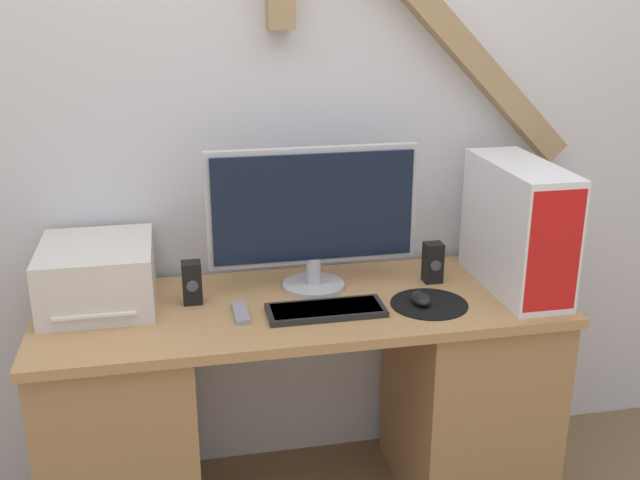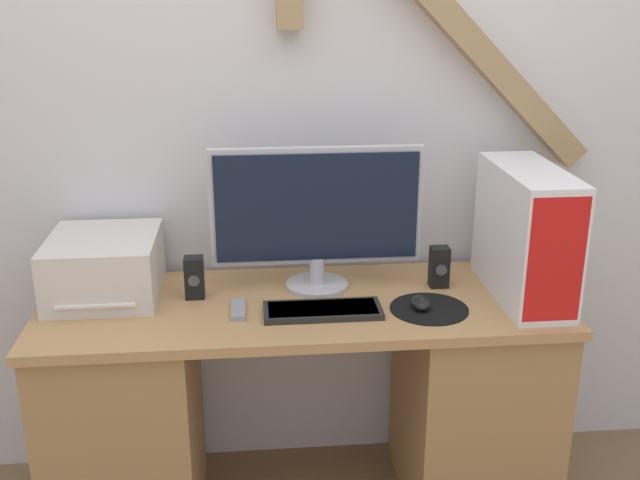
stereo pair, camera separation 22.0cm
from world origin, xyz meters
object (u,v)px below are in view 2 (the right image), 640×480
at_px(printer, 105,266).
at_px(remote_control, 238,310).
at_px(mouse, 421,303).
at_px(speaker_left, 194,277).
at_px(keyboard, 323,310).
at_px(monitor, 317,212).
at_px(computer_tower, 526,234).
at_px(speaker_right, 439,267).

bearing_deg(printer, remote_control, -22.62).
height_order(mouse, speaker_left, speaker_left).
height_order(printer, remote_control, printer).
xyz_separation_m(mouse, speaker_left, (-0.67, 0.15, 0.04)).
bearing_deg(keyboard, monitor, 89.74).
bearing_deg(printer, monitor, -0.25).
height_order(monitor, computer_tower, monitor).
distance_m(mouse, speaker_left, 0.69).
bearing_deg(speaker_left, remote_control, -43.01).
distance_m(printer, speaker_right, 1.04).
bearing_deg(keyboard, speaker_right, 23.77).
relative_size(mouse, computer_tower, 0.19).
xyz_separation_m(mouse, printer, (-0.94, 0.20, 0.07)).
bearing_deg(printer, mouse, -11.97).
bearing_deg(computer_tower, mouse, -167.04).
bearing_deg(mouse, speaker_right, 60.51).
relative_size(computer_tower, remote_control, 3.55).
height_order(keyboard, speaker_left, speaker_left).
xyz_separation_m(keyboard, speaker_left, (-0.38, 0.15, 0.05)).
bearing_deg(monitor, speaker_left, -173.57).
bearing_deg(computer_tower, speaker_right, 158.52).
bearing_deg(mouse, keyboard, -179.93).
height_order(keyboard, printer, printer).
height_order(speaker_left, speaker_right, same).
bearing_deg(remote_control, mouse, -3.29).
xyz_separation_m(printer, speaker_right, (1.04, -0.03, -0.03)).
xyz_separation_m(mouse, remote_control, (-0.54, 0.03, -0.01)).
bearing_deg(computer_tower, remote_control, -176.98).
relative_size(monitor, mouse, 7.34).
xyz_separation_m(monitor, speaker_left, (-0.38, -0.04, -0.18)).
relative_size(computer_tower, speaker_left, 3.60).
xyz_separation_m(speaker_right, remote_control, (-0.63, -0.14, -0.06)).
height_order(keyboard, speaker_right, speaker_right).
distance_m(computer_tower, printer, 1.28).
xyz_separation_m(keyboard, computer_tower, (0.62, 0.08, 0.19)).
distance_m(mouse, printer, 0.96).
relative_size(speaker_left, speaker_right, 1.00).
relative_size(printer, speaker_left, 2.81).
distance_m(keyboard, speaker_left, 0.41).
bearing_deg(mouse, remote_control, 176.71).
xyz_separation_m(monitor, keyboard, (-0.00, -0.20, -0.24)).
relative_size(monitor, keyboard, 1.89).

